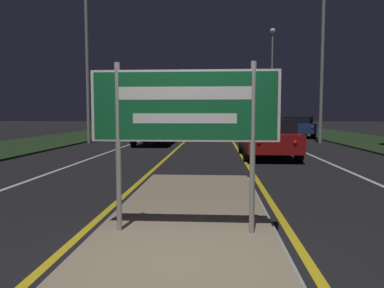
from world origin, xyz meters
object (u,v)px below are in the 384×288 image
(streetlight_left_near, at_px, (86,25))
(car_approaching_0, at_px, (155,129))
(car_receding_0, at_px, (268,137))
(car_approaching_2, at_px, (166,121))
(highway_sign, at_px, (185,112))
(streetlight_right_near, at_px, (324,11))
(car_receding_1, at_px, (297,126))
(streetlight_right_far, at_px, (272,63))
(car_approaching_1, at_px, (143,124))

(streetlight_left_near, height_order, car_approaching_0, streetlight_left_near)
(car_receding_0, bearing_deg, car_approaching_2, 104.30)
(streetlight_left_near, height_order, car_receding_0, streetlight_left_near)
(highway_sign, distance_m, car_approaching_0, 15.50)
(streetlight_right_near, distance_m, car_approaching_0, 11.29)
(highway_sign, xyz_separation_m, streetlight_left_near, (-6.70, 15.73, 4.83))
(highway_sign, xyz_separation_m, car_receding_1, (6.08, 21.74, -0.88))
(streetlight_right_far, height_order, car_approaching_2, streetlight_right_far)
(car_receding_0, height_order, car_approaching_2, car_receding_0)
(highway_sign, relative_size, car_approaching_2, 0.52)
(highway_sign, xyz_separation_m, car_approaching_1, (-5.72, 26.49, -0.90))
(streetlight_right_far, distance_m, car_receding_0, 26.68)
(highway_sign, xyz_separation_m, car_receding_0, (2.37, 9.42, -0.90))
(car_receding_0, relative_size, car_receding_1, 1.06)
(streetlight_right_far, relative_size, car_receding_0, 2.42)
(streetlight_left_near, relative_size, car_receding_0, 2.26)
(car_receding_1, distance_m, car_approaching_0, 11.06)
(streetlight_right_near, distance_m, car_approaching_2, 27.81)
(streetlight_left_near, relative_size, car_approaching_1, 2.14)
(highway_sign, bearing_deg, car_receding_0, 75.90)
(highway_sign, bearing_deg, streetlight_right_far, 79.91)
(streetlight_right_far, xyz_separation_m, car_approaching_1, (-11.96, -8.59, -6.16))
(car_receding_0, xyz_separation_m, car_approaching_2, (-8.04, 31.52, -0.02))
(streetlight_right_near, height_order, streetlight_right_far, streetlight_right_near)
(car_approaching_0, xyz_separation_m, car_approaching_1, (-2.87, 11.28, -0.05))
(streetlight_right_near, bearing_deg, streetlight_right_far, 90.16)
(highway_sign, height_order, car_approaching_2, highway_sign)
(car_receding_0, bearing_deg, highway_sign, -104.10)
(streetlight_left_near, height_order, car_approaching_2, streetlight_left_near)
(car_receding_1, xyz_separation_m, car_approaching_2, (-11.75, 19.20, -0.04))
(streetlight_right_near, distance_m, car_receding_0, 10.52)
(streetlight_right_near, height_order, car_approaching_0, streetlight_right_near)
(car_approaching_1, bearing_deg, car_approaching_2, 89.79)
(streetlight_right_near, bearing_deg, car_approaching_2, 116.26)
(car_receding_1, height_order, car_approaching_1, car_receding_1)
(streetlight_right_near, xyz_separation_m, car_receding_0, (-3.92, -7.27, -6.51))
(highway_sign, distance_m, car_receding_0, 9.76)
(car_receding_0, relative_size, car_approaching_1, 0.95)
(car_approaching_1, bearing_deg, car_receding_0, -64.65)
(streetlight_left_near, height_order, car_approaching_1, streetlight_left_near)
(highway_sign, distance_m, streetlight_right_far, 36.02)
(streetlight_right_near, height_order, car_receding_0, streetlight_right_near)
(car_approaching_1, bearing_deg, streetlight_right_far, 35.69)
(car_approaching_1, bearing_deg, car_approaching_0, -75.71)
(car_receding_0, xyz_separation_m, car_approaching_0, (-5.22, 5.79, 0.05))
(car_receding_0, distance_m, car_receding_1, 12.86)
(streetlight_right_far, xyz_separation_m, car_approaching_0, (-9.09, -19.87, -6.11))
(car_receding_1, xyz_separation_m, car_approaching_1, (-11.80, 4.75, -0.02))
(car_approaching_1, xyz_separation_m, car_approaching_2, (0.05, 14.45, -0.02))
(streetlight_right_far, relative_size, car_approaching_0, 2.21)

